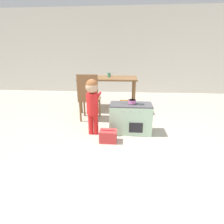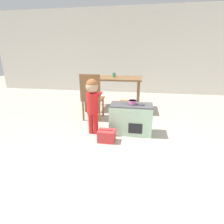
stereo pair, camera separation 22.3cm
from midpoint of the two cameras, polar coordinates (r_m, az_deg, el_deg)
ground_plane at (r=2.20m, az=9.17°, el=-16.41°), size 16.00×16.00×0.00m
wall_back at (r=5.89m, az=10.49°, el=18.77°), size 10.00×0.06×2.60m
play_kitchen at (r=2.87m, az=8.38°, el=-2.21°), size 0.67×0.36×0.49m
toy_pot at (r=2.79m, az=8.89°, el=3.28°), size 0.26×0.13×0.06m
child_figure at (r=2.72m, az=-4.09°, el=4.34°), size 0.21×0.36×0.89m
toy_basket at (r=2.62m, az=0.65°, el=-7.82°), size 0.25×0.18×0.19m
dining_table at (r=3.99m, az=2.04°, el=9.87°), size 1.27×0.74×0.75m
dining_chair_near at (r=3.37m, az=-4.68°, el=5.08°), size 0.38×0.38×0.90m
cup_on_table at (r=4.00m, az=2.31°, el=12.00°), size 0.07×0.07×0.10m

